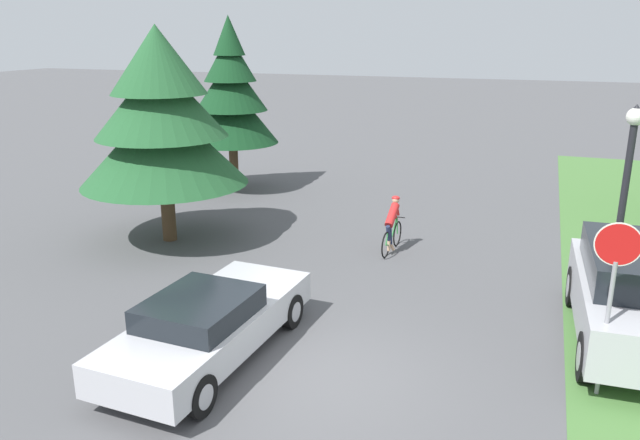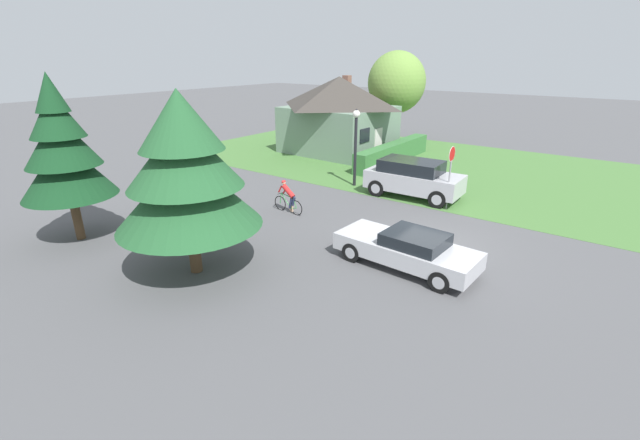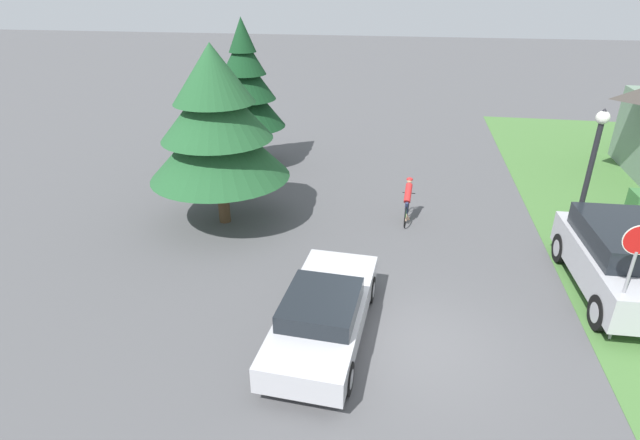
{
  "view_description": "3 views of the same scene",
  "coord_description": "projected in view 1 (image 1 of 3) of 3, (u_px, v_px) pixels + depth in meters",
  "views": [
    {
      "loc": [
        3.05,
        -8.74,
        5.61
      ],
      "look_at": [
        -1.97,
        5.25,
        1.08
      ],
      "focal_mm": 35.0,
      "sensor_mm": 36.0,
      "label": 1
    },
    {
      "loc": [
        -14.15,
        -5.29,
        6.64
      ],
      "look_at": [
        -2.06,
        3.6,
        0.82
      ],
      "focal_mm": 24.0,
      "sensor_mm": 36.0,
      "label": 2
    },
    {
      "loc": [
        -0.61,
        -9.06,
        7.36
      ],
      "look_at": [
        -2.88,
        3.56,
        1.21
      ],
      "focal_mm": 28.0,
      "sensor_mm": 36.0,
      "label": 3
    }
  ],
  "objects": [
    {
      "name": "conifer_tall_far",
      "position": [
        231.0,
        95.0,
        21.91
      ],
      "size": [
        3.27,
        3.27,
        6.12
      ],
      "color": "#4C3823",
      "rests_on": "ground"
    },
    {
      "name": "parked_suv_right",
      "position": [
        636.0,
        296.0,
        11.37
      ],
      "size": [
        2.19,
        4.68,
        1.84
      ],
      "rotation": [
        0.0,
        0.0,
        1.61
      ],
      "color": "#B7B7BC",
      "rests_on": "ground"
    },
    {
      "name": "stop_sign",
      "position": [
        614.0,
        277.0,
        9.45
      ],
      "size": [
        0.68,
        0.07,
        2.89
      ],
      "rotation": [
        0.0,
        0.0,
        3.13
      ],
      "color": "gray",
      "rests_on": "ground"
    },
    {
      "name": "conifer_tall_near",
      "position": [
        161.0,
        118.0,
        16.44
      ],
      "size": [
        4.47,
        4.47,
        5.77
      ],
      "color": "#4C3823",
      "rests_on": "ground"
    },
    {
      "name": "cyclist",
      "position": [
        392.0,
        226.0,
        16.33
      ],
      "size": [
        0.44,
        1.7,
        1.47
      ],
      "rotation": [
        0.0,
        0.0,
        1.5
      ],
      "color": "black",
      "rests_on": "ground"
    },
    {
      "name": "sedan_left_lane",
      "position": [
        209.0,
        324.0,
        10.96
      ],
      "size": [
        2.04,
        4.81,
        1.28
      ],
      "rotation": [
        0.0,
        0.0,
        1.52
      ],
      "color": "#BCBCC1",
      "rests_on": "ground"
    },
    {
      "name": "ground_plane",
      "position": [
        325.0,
        378.0,
        10.49
      ],
      "size": [
        140.0,
        140.0,
        0.0
      ],
      "primitive_type": "plane",
      "color": "#515154"
    },
    {
      "name": "street_lamp",
      "position": [
        628.0,
        167.0,
        13.9
      ],
      "size": [
        0.39,
        0.39,
        4.08
      ],
      "color": "black",
      "rests_on": "ground"
    }
  ]
}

